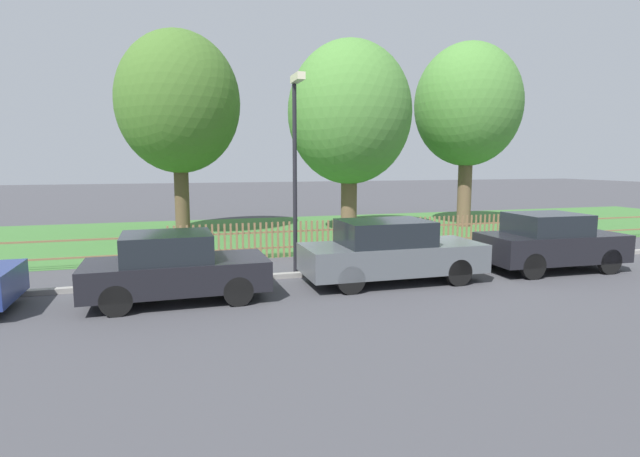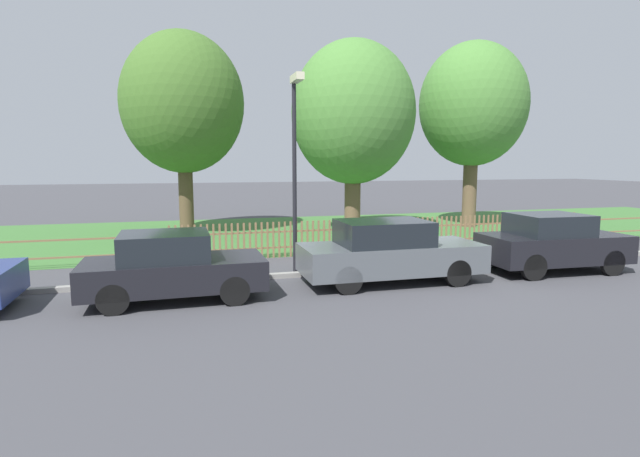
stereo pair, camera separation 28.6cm
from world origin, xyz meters
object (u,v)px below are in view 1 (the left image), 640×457
Objects in this scene: parked_car_navy_estate at (390,251)px; tree_nearest_kerb at (178,103)px; parked_car_red_compact at (550,242)px; parked_car_black_saloon at (175,267)px; tree_mid_park at (468,106)px; street_lamp at (296,149)px; covered_motorcycle at (375,243)px; tree_behind_motorcycle at (350,114)px.

parked_car_navy_estate is 11.73m from tree_nearest_kerb.
parked_car_black_saloon is at bearing -176.75° from parked_car_red_compact.
street_lamp is (-9.64, -7.10, -2.13)m from tree_mid_park.
parked_car_navy_estate is 3.56m from street_lamp.
parked_car_red_compact is (4.67, -0.03, 0.02)m from parked_car_navy_estate.
tree_mid_park reaches higher than covered_motorcycle.
covered_motorcycle is 0.24× the size of tree_nearest_kerb.
tree_nearest_kerb is (-4.57, 9.86, 4.42)m from parked_car_navy_estate.
parked_car_red_compact is 9.62m from tree_behind_motorcycle.
tree_behind_motorcycle is at bearing 79.04° from covered_motorcycle.
street_lamp is (2.65, -8.18, -1.94)m from tree_nearest_kerb.
tree_mid_park is (7.73, 8.79, 4.61)m from parked_car_navy_estate.
tree_nearest_kerb is (0.45, 10.06, 4.46)m from parked_car_black_saloon.
street_lamp reaches higher than parked_car_black_saloon.
tree_nearest_kerb is at bearing 86.73° from parked_car_black_saloon.
street_lamp is at bearing -72.04° from tree_nearest_kerb.
parked_car_black_saloon is 0.46× the size of tree_mid_park.
covered_motorcycle is 3.46m from street_lamp.
tree_nearest_kerb is 6.74m from tree_behind_motorcycle.
tree_mid_park reaches higher than tree_nearest_kerb.
street_lamp reaches higher than parked_car_navy_estate.
parked_car_navy_estate is at bearing 1.56° from parked_car_black_saloon.
tree_behind_motorcycle is (6.54, -1.59, -0.36)m from tree_nearest_kerb.
tree_behind_motorcycle reaches higher than parked_car_red_compact.
parked_car_navy_estate is 0.54× the size of tree_mid_park.
tree_nearest_kerb is 12.34m from tree_mid_park.
parked_car_navy_estate is (5.02, 0.20, 0.04)m from parked_car_black_saloon.
parked_car_black_saloon reaches higher than covered_motorcycle.
street_lamp is at bearing -173.72° from covered_motorcycle.
covered_motorcycle is 0.25× the size of tree_behind_motorcycle.
parked_car_red_compact reaches higher than parked_car_black_saloon.
tree_behind_motorcycle is 0.95× the size of tree_mid_park.
parked_car_black_saloon is 4.42m from street_lamp.
covered_motorcycle is at bearing 78.77° from parked_car_navy_estate.
tree_nearest_kerb is 1.57× the size of street_lamp.
parked_car_black_saloon is 9.69m from parked_car_red_compact.
parked_car_red_compact is 0.75× the size of street_lamp.
tree_behind_motorcycle is at bearing 49.75° from parked_car_black_saloon.
tree_mid_park is at bearing -4.98° from tree_nearest_kerb.
tree_behind_motorcycle is at bearing -13.67° from tree_nearest_kerb.
parked_car_red_compact is 10.40m from tree_mid_park.
tree_behind_motorcycle is 1.52× the size of street_lamp.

